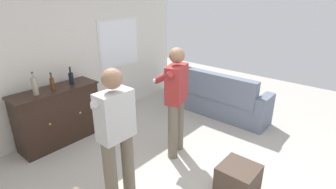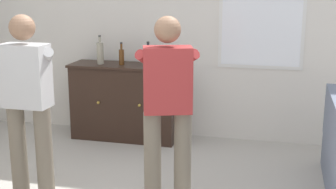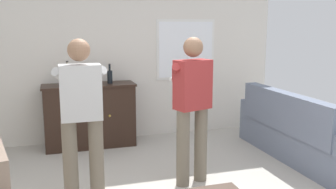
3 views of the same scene
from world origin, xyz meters
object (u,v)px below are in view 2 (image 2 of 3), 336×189
object	(u,v)px
sideboard_cabinet	(125,102)
bottle_wine_green	(100,53)
person_standing_left	(28,100)
bottle_liquor_amber	(148,57)
person_standing_right	(167,105)
bottle_spirits_clear	(122,56)

from	to	relation	value
sideboard_cabinet	bottle_wine_green	size ratio (longest dim) A/B	3.81
person_standing_left	bottle_wine_green	bearing A→B (deg)	91.51
sideboard_cabinet	person_standing_left	xyz separation A→B (m)	(-0.25, -1.83, 0.46)
bottle_liquor_amber	person_standing_right	bearing A→B (deg)	-68.42
bottle_liquor_amber	person_standing_left	distance (m)	1.91
bottle_wine_green	bottle_liquor_amber	size ratio (longest dim) A/B	1.21
person_standing_left	person_standing_right	world-z (taller)	same
sideboard_cabinet	person_standing_right	world-z (taller)	person_standing_right
bottle_wine_green	bottle_liquor_amber	distance (m)	0.61
sideboard_cabinet	bottle_wine_green	xyz separation A→B (m)	(-0.29, -0.04, 0.61)
bottle_wine_green	person_standing_left	xyz separation A→B (m)	(0.05, -1.79, -0.15)
sideboard_cabinet	bottle_liquor_amber	xyz separation A→B (m)	(0.31, -0.01, 0.58)
sideboard_cabinet	person_standing_left	bearing A→B (deg)	-97.69
sideboard_cabinet	bottle_liquor_amber	size ratio (longest dim) A/B	4.60
bottle_liquor_amber	bottle_spirits_clear	size ratio (longest dim) A/B	1.06
bottle_spirits_clear	sideboard_cabinet	bearing A→B (deg)	46.92
person_standing_left	person_standing_right	xyz separation A→B (m)	(1.23, 0.13, 0.00)
sideboard_cabinet	bottle_wine_green	world-z (taller)	bottle_wine_green
bottle_liquor_amber	person_standing_left	xyz separation A→B (m)	(-0.56, -1.82, -0.12)
bottle_wine_green	person_standing_left	world-z (taller)	person_standing_left
bottle_wine_green	bottle_spirits_clear	bearing A→B (deg)	3.27
bottle_liquor_amber	bottle_spirits_clear	distance (m)	0.34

